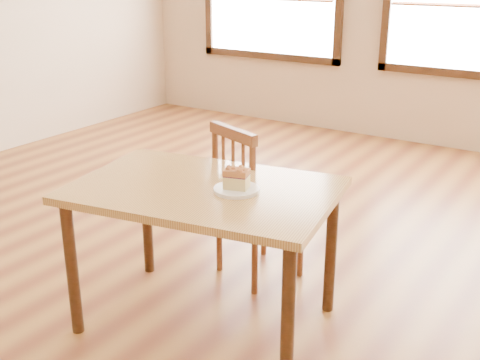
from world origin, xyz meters
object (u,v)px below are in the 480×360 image
(plate, at_px, (237,190))
(cake_slice, at_px, (236,178))
(cafe_table_main, at_px, (204,204))
(cafe_chair_main, at_px, (254,201))

(plate, distance_m, cake_slice, 0.06)
(cafe_table_main, distance_m, cafe_chair_main, 0.58)
(cafe_chair_main, height_order, cake_slice, cafe_chair_main)
(cafe_table_main, relative_size, plate, 6.32)
(cafe_chair_main, xyz_separation_m, cake_slice, (0.22, -0.52, 0.34))
(plate, bearing_deg, cafe_table_main, -169.28)
(cafe_table_main, bearing_deg, cafe_chair_main, 85.23)
(cafe_table_main, bearing_deg, cake_slice, 0.38)
(plate, bearing_deg, cake_slice, -69.99)
(cafe_table_main, relative_size, cake_slice, 10.31)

